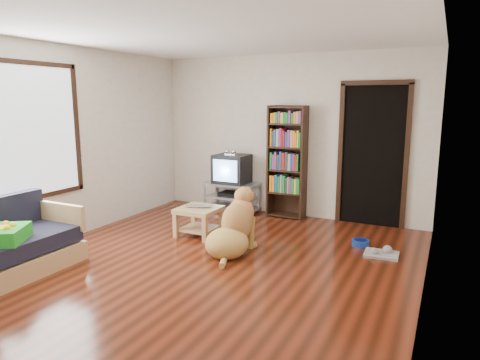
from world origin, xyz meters
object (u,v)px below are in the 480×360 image
at_px(green_cushion, 1,235).
at_px(laptop, 198,207).
at_px(bookshelf, 287,156).
at_px(tv_stand, 232,196).
at_px(dog_bowl, 361,243).
at_px(coffee_table, 199,216).
at_px(crt_tv, 232,168).
at_px(grey_rag, 381,254).
at_px(dog, 234,229).

height_order(green_cushion, laptop, green_cushion).
xyz_separation_m(green_cushion, bookshelf, (1.80, 3.70, 0.50)).
xyz_separation_m(green_cushion, tv_stand, (0.85, 3.60, -0.23)).
distance_m(dog_bowl, coffee_table, 2.22).
height_order(tv_stand, bookshelf, bookshelf).
distance_m(crt_tv, bookshelf, 0.99).
xyz_separation_m(laptop, coffee_table, (0.00, 0.03, -0.13)).
relative_size(laptop, bookshelf, 0.20).
xyz_separation_m(laptop, tv_stand, (-0.19, 1.41, -0.14)).
height_order(grey_rag, crt_tv, crt_tv).
bearing_deg(dog, laptop, 153.60).
height_order(tv_stand, coffee_table, tv_stand).
relative_size(dog_bowl, grey_rag, 0.55).
height_order(crt_tv, bookshelf, bookshelf).
bearing_deg(coffee_table, green_cushion, -115.17).
xyz_separation_m(bookshelf, dog, (0.00, -1.89, -0.70)).
relative_size(green_cushion, tv_stand, 0.51).
height_order(laptop, grey_rag, laptop).
distance_m(laptop, dog_bowl, 2.24).
bearing_deg(laptop, coffee_table, 69.90).
bearing_deg(dog, coffee_table, 151.82).
xyz_separation_m(grey_rag, coffee_table, (-2.44, -0.30, 0.27)).
relative_size(crt_tv, bookshelf, 0.32).
bearing_deg(laptop, grey_rag, -12.41).
bearing_deg(dog, grey_rag, 22.90).
distance_m(laptop, grey_rag, 2.49).
bearing_deg(dog_bowl, bookshelf, 146.02).
bearing_deg(green_cushion, dog, 14.19).
xyz_separation_m(laptop, crt_tv, (-0.19, 1.44, 0.33)).
xyz_separation_m(crt_tv, dog, (0.95, -1.81, -0.44)).
distance_m(laptop, tv_stand, 1.43).
distance_m(crt_tv, coffee_table, 1.49).
relative_size(grey_rag, bookshelf, 0.22).
bearing_deg(grey_rag, coffee_table, -173.00).
bearing_deg(green_cushion, grey_rag, 4.99).
relative_size(tv_stand, coffee_table, 1.64).
xyz_separation_m(grey_rag, dog, (-1.67, -0.71, 0.29)).
bearing_deg(tv_stand, grey_rag, -22.44).
bearing_deg(green_cushion, dog_bowl, 10.14).
relative_size(crt_tv, dog, 0.57).
bearing_deg(crt_tv, laptop, -82.36).
height_order(coffee_table, dog, dog).
distance_m(green_cushion, tv_stand, 3.71).
bearing_deg(dog, tv_stand, 118.03).
xyz_separation_m(tv_stand, crt_tv, (0.00, 0.02, 0.47)).
distance_m(laptop, bookshelf, 1.79).
bearing_deg(grey_rag, crt_tv, 157.15).
xyz_separation_m(dog_bowl, grey_rag, (0.30, -0.25, -0.03)).
xyz_separation_m(tv_stand, coffee_table, (0.19, -1.38, 0.01)).
distance_m(tv_stand, bookshelf, 1.20).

